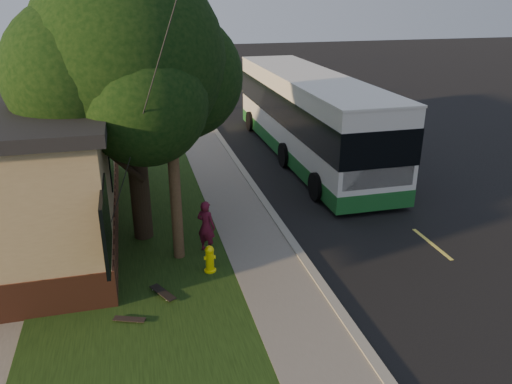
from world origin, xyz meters
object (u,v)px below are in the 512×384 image
(bare_tree_far, at_px, (142,58))
(skateboard_spare, at_px, (129,319))
(utility_pole, at_px, (169,92))
(skateboard_main, at_px, (163,293))
(fire_hydrant, at_px, (210,259))
(leafy_tree, at_px, (129,62))
(transit_bus, at_px, (308,114))
(dumpster, at_px, (33,196))
(skateboarder, at_px, (206,226))
(traffic_signal, at_px, (180,38))
(bare_tree_near, at_px, (141,81))
(distant_car, at_px, (202,74))

(bare_tree_far, relative_size, skateboard_spare, 5.48)
(utility_pole, distance_m, skateboard_main, 4.89)
(bare_tree_far, bearing_deg, fire_hydrant, -89.24)
(leafy_tree, height_order, skateboard_spare, leafy_tree)
(transit_bus, xyz_separation_m, dumpster, (-10.85, -4.03, -1.17))
(skateboarder, distance_m, skateboard_main, 2.51)
(fire_hydrant, relative_size, skateboard_spare, 1.01)
(fire_hydrant, bearing_deg, utility_pole, 125.38)
(transit_bus, bearing_deg, bare_tree_far, 106.56)
(bare_tree_far, bearing_deg, dumpster, -100.30)
(leafy_tree, height_order, skateboard_main, leafy_tree)
(traffic_signal, relative_size, skateboard_spare, 7.47)
(traffic_signal, xyz_separation_m, skateboard_spare, (-5.21, -35.69, -3.04))
(bare_tree_near, xyz_separation_m, dumpster, (-4.07, -13.16, -1.39))
(transit_bus, height_order, distant_car, transit_bus)
(bare_tree_near, distance_m, transit_bus, 11.37)
(distant_car, bearing_deg, fire_hydrant, -102.78)
(bare_tree_far, distance_m, traffic_signal, 5.44)
(utility_pole, height_order, distant_car, utility_pole)
(skateboarder, bearing_deg, transit_bus, -86.34)
(bare_tree_near, bearing_deg, fire_hydrant, -87.14)
(fire_hydrant, xyz_separation_m, traffic_signal, (3.10, 34.00, 2.73))
(traffic_signal, xyz_separation_m, skateboard_main, (-4.40, -34.82, -3.03))
(skateboard_main, bearing_deg, distant_car, 79.55)
(bare_tree_near, distance_m, skateboard_spare, 19.83)
(fire_hydrant, relative_size, skateboard_main, 0.85)
(bare_tree_near, relative_size, skateboard_main, 4.93)
(skateboard_main, relative_size, distant_car, 0.18)
(skateboard_main, bearing_deg, leafy_tree, 94.50)
(dumpster, relative_size, distant_car, 0.39)
(leafy_tree, distance_m, dumpster, 5.98)
(traffic_signal, height_order, skateboarder, traffic_signal)
(fire_hydrant, height_order, skateboard_spare, fire_hydrant)
(fire_hydrant, height_order, leafy_tree, leafy_tree)
(bare_tree_far, xyz_separation_m, skateboarder, (0.50, -28.86, -1.18))
(fire_hydrant, xyz_separation_m, skateboarder, (0.10, 1.14, 0.40))
(skateboarder, bearing_deg, fire_hydrant, 125.38)
(skateboard_main, relative_size, dumpster, 0.45)
(utility_pole, bearing_deg, skateboard_spare, -117.52)
(utility_pole, relative_size, dumpster, 4.64)
(fire_hydrant, xyz_separation_m, skateboard_main, (-1.30, -0.82, -0.30))
(leafy_tree, height_order, skateboarder, leafy_tree)
(utility_pole, height_order, skateboard_spare, utility_pole)
(bare_tree_near, height_order, bare_tree_far, bare_tree_near)
(skateboarder, bearing_deg, utility_pole, 50.49)
(leafy_tree, xyz_separation_m, skateboard_spare, (-0.53, -4.34, -5.05))
(skateboard_spare, bearing_deg, utility_pole, 62.48)
(utility_pole, bearing_deg, transit_bus, 50.12)
(bare_tree_near, bearing_deg, skateboarder, -86.61)
(distant_car, bearing_deg, leafy_tree, -106.98)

